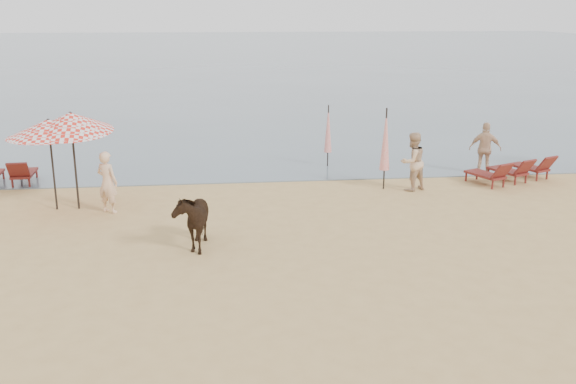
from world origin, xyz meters
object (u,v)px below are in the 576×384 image
object	(u,v)px
lounger_cluster_left	(5,173)
umbrella_open_left_b	(71,122)
cow	(192,218)
beachgoer_right_b	(485,149)
beachgoer_right_a	(412,162)
umbrella_closed_left	(328,129)
umbrella_open_left_a	(49,128)
beachgoer_left	(107,182)
lounger_cluster_right	(512,170)
umbrella_closed_right	(386,140)

from	to	relation	value
lounger_cluster_left	umbrella_open_left_b	bearing A→B (deg)	-48.36
umbrella_open_left_b	cow	distance (m)	4.90
lounger_cluster_left	beachgoer_right_b	world-z (taller)	beachgoer_right_b
beachgoer_right_a	beachgoer_right_b	size ratio (longest dim) A/B	1.02
umbrella_open_left_b	umbrella_closed_left	bearing A→B (deg)	13.70
umbrella_open_left_a	beachgoer_left	xyz separation A→B (m)	(1.47, -0.43, -1.40)
umbrella_open_left_b	umbrella_closed_left	distance (m)	8.65
umbrella_open_left_a	lounger_cluster_right	bearing A→B (deg)	4.64
lounger_cluster_left	lounger_cluster_right	bearing A→B (deg)	-8.26
umbrella_closed_right	beachgoer_left	world-z (taller)	umbrella_closed_right
umbrella_closed_right	cow	size ratio (longest dim) A/B	1.53
umbrella_closed_right	beachgoer_right_b	xyz separation A→B (m)	(3.72, 1.37, -0.65)
cow	beachgoer_right_b	world-z (taller)	beachgoer_right_b
beachgoer_right_a	lounger_cluster_right	bearing A→B (deg)	163.43
lounger_cluster_left	beachgoer_right_b	distance (m)	15.23
umbrella_closed_right	lounger_cluster_right	bearing A→B (deg)	5.16
umbrella_closed_left	beachgoer_right_b	distance (m)	5.21
umbrella_closed_right	beachgoer_right_b	bearing A→B (deg)	20.25
beachgoer_right_a	beachgoer_right_b	xyz separation A→B (m)	(2.93, 1.59, -0.01)
umbrella_closed_left	cow	world-z (taller)	umbrella_closed_left
beachgoer_left	beachgoer_right_a	size ratio (longest dim) A/B	0.95
lounger_cluster_left	cow	bearing A→B (deg)	-49.05
lounger_cluster_right	beachgoer_left	size ratio (longest dim) A/B	1.74
lounger_cluster_right	umbrella_closed_right	size ratio (longest dim) A/B	1.18
lounger_cluster_left	umbrella_closed_left	size ratio (longest dim) A/B	0.80
umbrella_open_left_a	cow	world-z (taller)	umbrella_open_left_a
umbrella_open_left_a	lounger_cluster_left	bearing A→B (deg)	127.12
umbrella_open_left_a	beachgoer_right_a	world-z (taller)	umbrella_open_left_a
umbrella_open_left_b	beachgoer_right_b	xyz separation A→B (m)	(12.52, 2.41, -1.52)
lounger_cluster_left	umbrella_closed_right	size ratio (longest dim) A/B	0.69
beachgoer_right_b	lounger_cluster_left	bearing A→B (deg)	21.44
beachgoer_right_a	beachgoer_right_b	world-z (taller)	beachgoer_right_a
umbrella_open_left_b	beachgoer_left	xyz separation A→B (m)	(0.89, -0.43, -1.55)
umbrella_closed_right	cow	world-z (taller)	umbrella_closed_right
umbrella_open_left_b	umbrella_closed_right	distance (m)	8.90
umbrella_open_left_b	beachgoer_right_a	world-z (taller)	umbrella_open_left_b
lounger_cluster_right	umbrella_closed_right	xyz separation A→B (m)	(-4.24, -0.38, 1.13)
beachgoer_right_a	umbrella_closed_right	bearing A→B (deg)	-41.75
umbrella_open_left_a	beachgoer_left	size ratio (longest dim) A/B	1.49
lounger_cluster_right	umbrella_open_left_b	xyz separation A→B (m)	(-13.04, -1.42, 2.00)
cow	beachgoer_right_a	world-z (taller)	beachgoer_right_a
umbrella_open_left_a	beachgoer_right_a	xyz separation A→B (m)	(10.17, 0.82, -1.36)
umbrella_open_left_a	umbrella_closed_right	bearing A→B (deg)	5.01
umbrella_closed_right	beachgoer_right_a	xyz separation A→B (m)	(0.79, -0.22, -0.64)
beachgoer_left	lounger_cluster_left	bearing A→B (deg)	-10.00
lounger_cluster_right	beachgoer_right_a	size ratio (longest dim) A/B	1.66
umbrella_closed_right	lounger_cluster_left	bearing A→B (deg)	171.93
umbrella_open_left_b	lounger_cluster_left	bearing A→B (deg)	121.11
cow	umbrella_closed_right	bearing A→B (deg)	40.56
lounger_cluster_left	cow	world-z (taller)	cow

